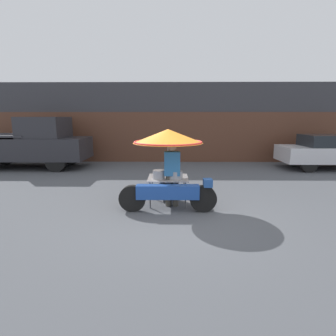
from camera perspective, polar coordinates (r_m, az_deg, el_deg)
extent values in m
plane|color=#4C4F54|center=(5.98, 2.44, -10.27)|extent=(36.00, 36.00, 0.00)
cube|color=#38383D|center=(13.77, 1.50, 9.88)|extent=(28.00, 2.00, 3.78)
cube|color=#563323|center=(12.78, 1.54, 6.69)|extent=(23.80, 0.06, 2.40)
cylinder|color=black|center=(6.15, 7.65, -6.63)|extent=(0.62, 0.14, 0.62)
cylinder|color=black|center=(6.18, -7.76, -6.57)|extent=(0.62, 0.14, 0.62)
cube|color=#1E479E|center=(6.06, -0.07, -5.22)|extent=(1.45, 0.24, 0.32)
cube|color=#234C93|center=(6.06, 8.65, -3.20)|extent=(0.20, 0.24, 0.18)
cylinder|color=black|center=(6.95, 0.03, -4.73)|extent=(0.56, 0.14, 0.56)
cylinder|color=#515156|center=(6.32, 3.84, -5.92)|extent=(0.03, 0.03, 0.66)
cylinder|color=#515156|center=(7.05, 3.51, -4.11)|extent=(0.03, 0.03, 0.66)
cylinder|color=#515156|center=(6.33, -3.91, -5.89)|extent=(0.03, 0.03, 0.66)
cylinder|color=#515156|center=(7.06, -3.42, -4.09)|extent=(0.03, 0.03, 0.66)
cube|color=#9E9EA3|center=(6.59, 0.01, -2.13)|extent=(1.00, 0.90, 0.02)
cylinder|color=#B2B2B7|center=(6.51, 0.01, 1.68)|extent=(0.03, 0.03, 0.87)
cone|color=orange|center=(6.44, 0.01, 6.98)|extent=(1.72, 1.72, 0.33)
torus|color=red|center=(6.45, 0.01, 5.67)|extent=(1.68, 1.68, 0.05)
cylinder|color=#939399|center=(6.42, -2.02, -1.43)|extent=(0.29, 0.29, 0.21)
cylinder|color=#939399|center=(6.44, 1.55, -1.47)|extent=(0.37, 0.37, 0.20)
cylinder|color=#4C473D|center=(6.47, 0.11, -4.96)|extent=(0.14, 0.14, 0.78)
cylinder|color=#4C473D|center=(6.47, 1.71, -4.96)|extent=(0.14, 0.14, 0.78)
cube|color=teal|center=(6.31, 0.93, 0.97)|extent=(0.38, 0.22, 0.58)
sphere|color=#A87A5B|center=(6.26, 0.94, 4.54)|extent=(0.21, 0.21, 0.21)
cylinder|color=black|center=(11.80, 28.34, 0.71)|extent=(0.65, 0.20, 0.65)
cylinder|color=black|center=(13.08, 25.48, 1.85)|extent=(0.65, 0.20, 0.65)
cube|color=silver|center=(13.04, 32.27, 2.62)|extent=(4.33, 1.69, 0.64)
cube|color=#1E2328|center=(12.88, 31.70, 5.11)|extent=(2.08, 1.49, 0.48)
cylinder|color=black|center=(11.41, -23.22, 1.23)|extent=(0.80, 0.24, 0.80)
cylinder|color=black|center=(12.85, -20.41, 2.44)|extent=(0.80, 0.24, 0.80)
cylinder|color=black|center=(14.24, -31.94, 2.23)|extent=(0.80, 0.24, 0.80)
cube|color=#28282D|center=(12.73, -28.25, 3.81)|extent=(5.08, 1.86, 0.91)
cube|color=#28282D|center=(12.30, -25.28, 8.02)|extent=(1.73, 1.71, 0.86)
cube|color=#2D2D33|center=(13.21, -32.35, 6.06)|extent=(2.64, 1.79, 0.08)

